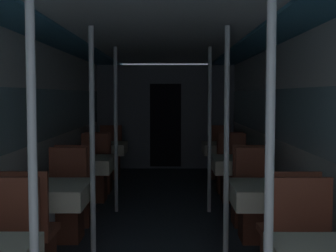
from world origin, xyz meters
The scene contains 28 objects.
wall_left centered at (-1.44, 3.83, 1.10)m, with size 0.05×10.45×2.13m.
wall_right centered at (1.44, 3.83, 1.10)m, with size 0.05×10.45×2.13m.
ceiling_panel centered at (0.00, 3.83, 2.18)m, with size 2.88×10.45×0.07m.
bulkhead_far centered at (0.00, 8.23, 1.06)m, with size 2.82×0.09×2.13m.
support_pole_left_0 centered at (-0.61, 0.97, 1.07)m, with size 0.05×0.05×2.13m.
dining_table_left_1 centered at (-1.00, 2.79, 0.60)m, with size 0.71×0.71×0.71m.
chair_left_near_1 centered at (-1.00, 2.16, 0.30)m, with size 0.40×0.40×0.96m.
chair_left_far_1 centered at (-1.00, 3.43, 0.30)m, with size 0.40×0.40×0.96m.
support_pole_left_1 centered at (-0.61, 2.79, 1.07)m, with size 0.05×0.05×2.13m.
dining_table_left_2 centered at (-1.00, 4.62, 0.60)m, with size 0.71×0.71×0.71m.
chair_left_near_2 centered at (-1.00, 3.98, 0.30)m, with size 0.40×0.40×0.96m.
chair_left_far_2 centered at (-1.00, 5.25, 0.30)m, with size 0.40×0.40×0.96m.
support_pole_left_2 centered at (-0.61, 4.62, 1.07)m, with size 0.05×0.05×2.13m.
dining_table_left_3 centered at (-1.00, 6.44, 0.60)m, with size 0.71×0.71×0.71m.
chair_left_near_3 centered at (-1.00, 5.80, 0.30)m, with size 0.40×0.40×0.96m.
chair_left_far_3 centered at (-1.00, 7.07, 0.30)m, with size 0.40×0.40×0.96m.
support_pole_right_0 centered at (0.61, 0.97, 1.07)m, with size 0.05×0.05×2.13m.
dining_table_right_1 centered at (1.00, 2.79, 0.60)m, with size 0.71×0.71×0.71m.
chair_right_near_1 centered at (1.00, 2.16, 0.30)m, with size 0.40×0.40×0.96m.
chair_right_far_1 centered at (1.00, 3.43, 0.30)m, with size 0.40×0.40×0.96m.
support_pole_right_1 centered at (0.61, 2.79, 1.07)m, with size 0.05×0.05×2.13m.
dining_table_right_2 centered at (1.00, 4.62, 0.60)m, with size 0.71×0.71×0.71m.
chair_right_near_2 centered at (1.00, 3.98, 0.30)m, with size 0.40×0.40×0.96m.
chair_right_far_2 centered at (1.00, 5.25, 0.30)m, with size 0.40×0.40×0.96m.
support_pole_right_2 centered at (0.61, 4.62, 1.07)m, with size 0.05×0.05×2.13m.
dining_table_right_3 centered at (1.00, 6.44, 0.60)m, with size 0.71×0.71×0.71m.
chair_right_near_3 centered at (1.00, 5.80, 0.30)m, with size 0.40×0.40×0.96m.
chair_right_far_3 centered at (1.00, 7.07, 0.30)m, with size 0.40×0.40×0.96m.
Camera 1 is at (0.10, -1.40, 1.52)m, focal length 50.00 mm.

